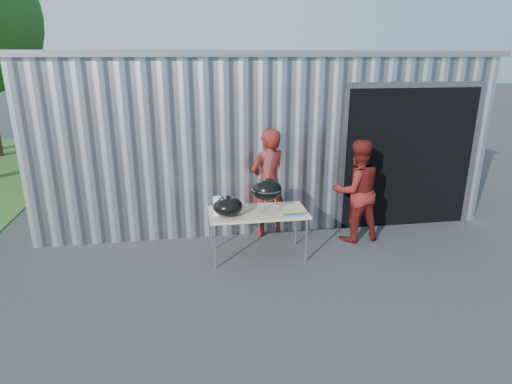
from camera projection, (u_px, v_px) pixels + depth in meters
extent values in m
plane|color=#2E2E30|center=(238.00, 284.00, 5.93)|extent=(80.00, 80.00, 0.00)
cube|color=silver|center=(247.00, 123.00, 10.01)|extent=(8.00, 6.00, 3.00)
cube|color=slate|center=(246.00, 54.00, 9.54)|extent=(8.20, 6.20, 0.10)
cube|color=black|center=(394.00, 152.00, 8.19)|extent=(2.40, 1.20, 2.50)
cube|color=#4C4C51|center=(417.00, 85.00, 7.26)|extent=(2.52, 0.08, 0.10)
cube|color=tan|center=(258.00, 213.00, 6.54)|extent=(1.50, 0.75, 0.04)
cylinder|color=silver|center=(215.00, 247.00, 6.25)|extent=(0.03, 0.03, 0.71)
cylinder|color=silver|center=(306.00, 240.00, 6.46)|extent=(0.03, 0.03, 0.71)
cylinder|color=silver|center=(212.00, 230.00, 6.84)|extent=(0.03, 0.03, 0.71)
cylinder|color=silver|center=(296.00, 225.00, 7.06)|extent=(0.03, 0.03, 0.71)
ellipsoid|color=black|center=(267.00, 190.00, 6.45)|extent=(0.45, 0.45, 0.34)
cylinder|color=silver|center=(267.00, 189.00, 6.44)|extent=(0.46, 0.46, 0.02)
cylinder|color=silver|center=(267.00, 188.00, 6.44)|extent=(0.44, 0.44, 0.01)
cylinder|color=silver|center=(265.00, 201.00, 6.65)|extent=(0.02, 0.02, 0.24)
cylinder|color=silver|center=(260.00, 205.00, 6.43)|extent=(0.02, 0.02, 0.24)
cylinder|color=silver|center=(275.00, 205.00, 6.47)|extent=(0.02, 0.02, 0.24)
cylinder|color=#C86047|center=(258.00, 187.00, 6.42)|extent=(0.02, 0.14, 0.02)
cylinder|color=#C86047|center=(262.00, 187.00, 6.42)|extent=(0.02, 0.14, 0.02)
cylinder|color=#C86047|center=(265.00, 187.00, 6.43)|extent=(0.02, 0.14, 0.02)
cylinder|color=#C86047|center=(269.00, 187.00, 6.44)|extent=(0.02, 0.14, 0.02)
cylinder|color=#C86047|center=(272.00, 187.00, 6.45)|extent=(0.02, 0.14, 0.02)
cylinder|color=#C86047|center=(275.00, 187.00, 6.46)|extent=(0.02, 0.14, 0.02)
cone|color=silver|center=(267.00, 169.00, 6.35)|extent=(0.20, 0.20, 0.55)
ellipsoid|color=black|center=(228.00, 206.00, 6.32)|extent=(0.44, 0.44, 0.29)
cylinder|color=black|center=(228.00, 196.00, 6.28)|extent=(0.05, 0.05, 0.03)
cylinder|color=white|center=(217.00, 206.00, 6.35)|extent=(0.12, 0.12, 0.28)
cube|color=white|center=(221.00, 206.00, 6.63)|extent=(0.20, 0.15, 0.10)
cube|color=#164691|center=(294.00, 214.00, 6.37)|extent=(0.32, 0.05, 0.05)
cube|color=yellow|center=(294.00, 212.00, 6.36)|extent=(0.32, 0.05, 0.01)
imported|color=#611712|center=(268.00, 183.00, 7.33)|extent=(0.80, 0.67, 1.87)
imported|color=#611712|center=(356.00, 191.00, 7.13)|extent=(0.90, 0.73, 1.74)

